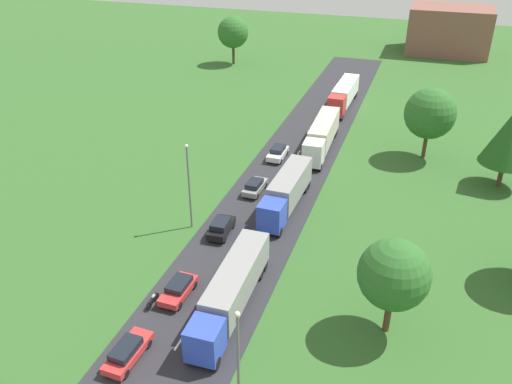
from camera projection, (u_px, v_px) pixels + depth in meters
The scene contains 19 objects.
road at pixel (249, 232), 53.75m from camera, with size 10.00×140.00×0.06m, color #2B2B30.
lane_marking_centre at pixel (235, 254), 50.38m from camera, with size 0.16×121.54×0.01m.
truck_lead at pixel (232, 289), 42.78m from camera, with size 2.74×13.63×3.48m.
truck_second at pixel (286, 191), 57.00m from camera, with size 2.82×12.18×3.69m.
truck_third at pixel (322, 135), 70.38m from camera, with size 2.88×13.80×3.75m.
truck_fourth at pixel (344, 94), 85.16m from camera, with size 2.74×13.44×3.57m.
car_lead at pixel (127, 352), 38.55m from camera, with size 1.88×4.59×1.47m.
car_second at pixel (178, 289), 44.82m from camera, with size 1.91×4.28×1.38m.
car_third at pixel (221, 227), 53.06m from camera, with size 2.01×4.15×1.62m.
car_fourth at pixel (255, 186), 60.68m from camera, with size 1.87×4.23×1.46m.
car_fifth at pixel (278, 153), 68.63m from camera, with size 1.90×4.24×1.55m.
motorcycle_courier at pixel (153, 300), 43.95m from camera, with size 0.28×1.94×0.91m.
lamppost_lead at pixel (238, 362), 32.31m from camera, with size 0.36×0.36×8.92m.
lamppost_second at pixel (189, 183), 52.27m from camera, with size 0.36×0.36×9.24m.
tree_oak at pixel (510, 137), 59.58m from camera, with size 5.85×5.85×9.44m.
tree_pine at pixel (394, 275), 39.09m from camera, with size 5.43×5.43×8.13m.
tree_elm at pixel (233, 32), 105.56m from camera, with size 6.12×6.12×9.35m.
tree_ash at pixel (430, 114), 66.44m from camera, with size 6.41×6.41×9.26m.
distant_building at pixel (449, 30), 114.39m from camera, with size 16.75×12.59×9.57m, color brown.
Camera 1 is at (14.97, -18.00, 29.62)m, focal length 37.38 mm.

